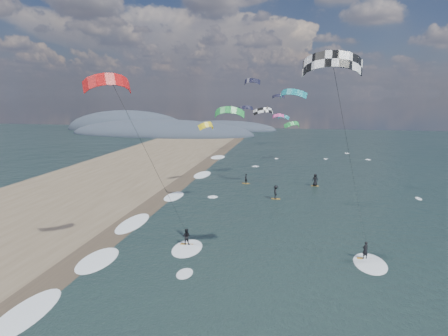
# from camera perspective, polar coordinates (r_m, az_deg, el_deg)

# --- Properties ---
(ground) EXTENTS (260.00, 260.00, 0.00)m
(ground) POSITION_cam_1_polar(r_m,az_deg,el_deg) (25.08, -3.21, -21.53)
(ground) COLOR black
(ground) RESTS_ON ground
(wet_sand_strip) EXTENTS (3.00, 240.00, 0.00)m
(wet_sand_strip) POSITION_cam_1_polar(r_m,az_deg,el_deg) (37.53, -17.64, -10.49)
(wet_sand_strip) COLOR #382D23
(wet_sand_strip) RESTS_ON ground
(coastal_hills) EXTENTS (80.00, 41.00, 15.00)m
(coastal_hills) POSITION_cam_1_polar(r_m,az_deg,el_deg) (138.39, -10.35, 5.45)
(coastal_hills) COLOR #3D4756
(coastal_hills) RESTS_ON ground
(kitesurfer_near_a) EXTENTS (7.50, 8.33, 16.62)m
(kitesurfer_near_a) POSITION_cam_1_polar(r_m,az_deg,el_deg) (26.27, 17.57, 7.75)
(kitesurfer_near_a) COLOR orange
(kitesurfer_near_a) RESTS_ON ground
(kitesurfer_near_b) EXTENTS (6.85, 8.94, 15.51)m
(kitesurfer_near_b) POSITION_cam_1_polar(r_m,az_deg,el_deg) (29.50, -12.66, 3.62)
(kitesurfer_near_b) COLOR orange
(kitesurfer_near_b) RESTS_ON ground
(far_kitesurfers) EXTENTS (11.47, 9.18, 1.86)m
(far_kitesurfers) POSITION_cam_1_polar(r_m,az_deg,el_deg) (53.11, 9.55, -2.69)
(far_kitesurfers) COLOR orange
(far_kitesurfers) RESTS_ON ground
(bg_kite_field) EXTENTS (15.21, 66.89, 9.46)m
(bg_kite_field) POSITION_cam_1_polar(r_m,az_deg,el_deg) (73.86, 6.78, 9.21)
(bg_kite_field) COLOR teal
(bg_kite_field) RESTS_ON ground
(shoreline_surf) EXTENTS (2.40, 79.40, 0.11)m
(shoreline_surf) POSITION_cam_1_polar(r_m,az_deg,el_deg) (40.99, -12.96, -8.38)
(shoreline_surf) COLOR white
(shoreline_surf) RESTS_ON ground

